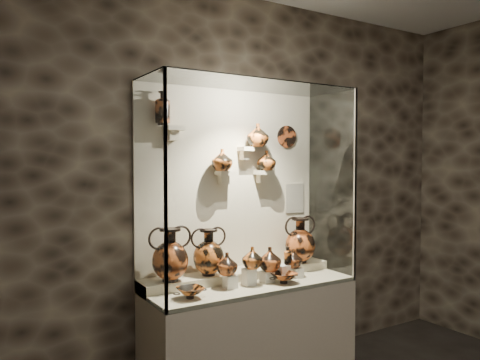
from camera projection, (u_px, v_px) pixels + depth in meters
name	position (u px, v px, depth m)	size (l,w,h in m)	color
wall_back	(230.00, 184.00, 3.96)	(5.00, 0.02, 3.20)	black
plinth	(251.00, 336.00, 3.73)	(1.70, 0.60, 0.80)	beige
front_tier	(251.00, 285.00, 3.72)	(1.68, 0.58, 0.03)	#BBAF91
rear_tier	(239.00, 276.00, 3.86)	(1.70, 0.25, 0.10)	#BBAF91
back_panel	(231.00, 184.00, 3.95)	(1.70, 0.03, 1.60)	beige
glass_front	(273.00, 188.00, 3.43)	(1.70, 0.01, 1.60)	white
glass_left	(149.00, 189.00, 3.24)	(0.01, 0.60, 1.60)	white
glass_right	(331.00, 183.00, 4.13)	(0.01, 0.60, 1.60)	white
glass_top	(251.00, 85.00, 3.65)	(1.70, 0.60, 0.01)	white
frame_post_left	(166.00, 192.00, 3.00)	(0.02, 0.02, 1.60)	gray
frame_post_right	(355.00, 185.00, 3.88)	(0.02, 0.02, 1.60)	gray
pedestal_a	(230.00, 282.00, 3.56)	(0.09, 0.09, 0.10)	silver
pedestal_b	(249.00, 277.00, 3.64)	(0.09, 0.09, 0.13)	silver
pedestal_c	(267.00, 276.00, 3.73)	(0.09, 0.09, 0.09)	silver
pedestal_d	(283.00, 272.00, 3.82)	(0.09, 0.09, 0.12)	silver
pedestal_e	(296.00, 272.00, 3.89)	(0.09, 0.09, 0.08)	silver
bracket_ul	(174.00, 128.00, 3.58)	(0.14, 0.12, 0.04)	beige
bracket_ca	(225.00, 173.00, 3.83)	(0.14, 0.12, 0.04)	beige
bracket_cb	(245.00, 149.00, 3.93)	(0.10, 0.12, 0.04)	beige
bracket_cc	(263.00, 172.00, 4.03)	(0.14, 0.12, 0.04)	beige
amphora_left	(170.00, 254.00, 3.48)	(0.32, 0.32, 0.40)	#A94D20
amphora_mid	(208.00, 252.00, 3.67)	(0.29, 0.29, 0.37)	#C35E22
amphora_right	(300.00, 240.00, 4.13)	(0.32, 0.32, 0.40)	#A94D20
jug_a	(227.00, 264.00, 3.55)	(0.16, 0.16, 0.17)	#A94D20
jug_b	(252.00, 258.00, 3.64)	(0.16, 0.16, 0.17)	#C35E22
jug_c	(270.00, 259.00, 3.73)	(0.18, 0.18, 0.19)	#A94D20
jug_e	(293.00, 258.00, 3.89)	(0.15, 0.15, 0.15)	#A94D20
lekythos_small	(287.00, 255.00, 3.82)	(0.07, 0.07, 0.17)	#C35E22
kylix_left	(190.00, 292.00, 3.29)	(0.24, 0.20, 0.10)	#C35E22
kylix_right	(284.00, 277.00, 3.70)	(0.26, 0.22, 0.10)	#A94D20
lekythos_tall	(163.00, 106.00, 3.52)	(0.12, 0.12, 0.29)	#A94D20
ovoid_vase_a	(222.00, 160.00, 3.77)	(0.17, 0.17, 0.18)	#C35E22
ovoid_vase_b	(258.00, 135.00, 3.94)	(0.19, 0.19, 0.20)	#C35E22
ovoid_vase_c	(266.00, 161.00, 4.01)	(0.16, 0.16, 0.17)	#C35E22
wall_plate	(287.00, 137.00, 4.21)	(0.20, 0.20, 0.02)	#A2451F
info_placard	(294.00, 198.00, 4.29)	(0.20, 0.01, 0.27)	beige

